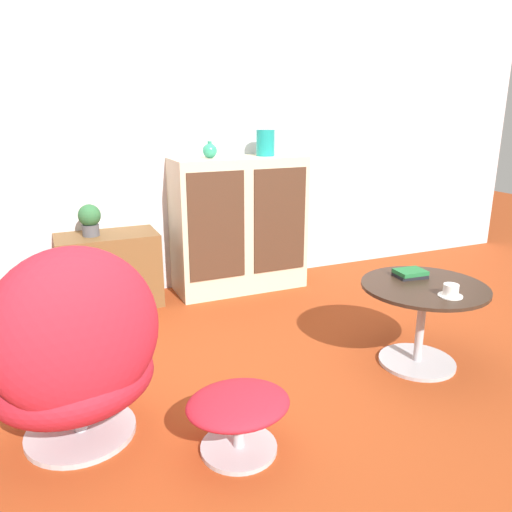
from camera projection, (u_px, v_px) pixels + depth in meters
name	position (u px, v px, depth m)	size (l,w,h in m)	color
ground_plane	(275.00, 390.00, 2.46)	(12.00, 12.00, 0.00)	#9E3D19
wall_back	(176.00, 112.00, 3.54)	(6.40, 0.06, 2.60)	silver
sideboard	(239.00, 224.00, 3.72)	(0.97, 0.41, 0.99)	beige
tv_console	(109.00, 270.00, 3.43)	(0.67, 0.38, 0.51)	brown
egg_chair	(75.00, 357.00, 1.96)	(0.73, 0.69, 0.87)	#B7B7BC
ottoman	(238.00, 410.00, 1.97)	(0.42, 0.36, 0.26)	#B7B7BC
coffee_table	(422.00, 311.00, 2.62)	(0.65, 0.65, 0.45)	#B7B7BC
vase_leftmost	(210.00, 151.00, 3.48)	(0.10, 0.10, 0.12)	#2D8E6B
vase_inner_left	(265.00, 143.00, 3.63)	(0.14, 0.14, 0.19)	teal
potted_plant	(90.00, 219.00, 3.29)	(0.15, 0.15, 0.21)	#4C4C51
teacup	(451.00, 291.00, 2.42)	(0.12, 0.12, 0.06)	white
book_stack	(410.00, 273.00, 2.70)	(0.17, 0.14, 0.04)	black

